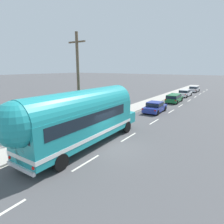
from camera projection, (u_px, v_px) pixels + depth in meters
name	position (u px, v px, depth m)	size (l,w,h in m)	color
ground_plane	(112.00, 147.00, 13.80)	(300.00, 300.00, 0.00)	#4C4C4F
lane_markings	(151.00, 110.00, 25.75)	(3.77, 80.00, 0.01)	silver
sidewalk_slab	(124.00, 112.00, 24.56)	(2.71, 90.00, 0.15)	#ADA89E
utility_pole	(78.00, 82.00, 16.40)	(1.80, 0.24, 8.50)	brown
painted_bus	(79.00, 117.00, 13.09)	(2.74, 12.18, 4.12)	teal
car_lead	(155.00, 107.00, 24.33)	(2.04, 4.29, 1.37)	navy
car_second	(174.00, 98.00, 31.22)	(2.06, 4.82, 1.37)	#196633
car_third	(185.00, 93.00, 37.63)	(1.99, 4.73, 1.37)	white
car_fourth	(194.00, 89.00, 44.74)	(1.95, 4.46, 1.37)	silver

